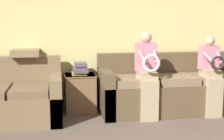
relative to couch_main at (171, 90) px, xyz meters
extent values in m
cube|color=#DBCC7F|center=(-0.71, 0.51, 0.94)|extent=(7.72, 0.06, 2.55)
cube|color=brown|center=(0.00, -0.04, -0.10)|extent=(2.25, 0.85, 0.47)
cube|color=brown|center=(0.00, 0.29, 0.35)|extent=(2.25, 0.20, 0.43)
cube|color=brown|center=(-1.05, -0.04, 0.01)|extent=(0.16, 0.85, 0.69)
cube|color=#7A664C|center=(-0.64, -0.14, 0.19)|extent=(0.60, 0.61, 0.11)
cube|color=#7A664C|center=(0.00, -0.14, 0.19)|extent=(0.60, 0.61, 0.11)
cube|color=#7A664C|center=(0.64, -0.14, 0.19)|extent=(0.60, 0.61, 0.11)
cube|color=brown|center=(-2.41, -0.12, -0.14)|extent=(1.41, 0.97, 0.40)
cube|color=brown|center=(-2.41, 0.27, 0.31)|extent=(1.41, 0.20, 0.48)
cube|color=brown|center=(-1.79, -0.12, -0.02)|extent=(0.16, 0.97, 0.64)
cube|color=brown|center=(-2.14, -0.22, 0.12)|extent=(0.51, 0.73, 0.11)
cube|color=tan|center=(-0.49, -0.46, -0.05)|extent=(0.25, 0.10, 0.58)
cube|color=tan|center=(-0.49, -0.32, 0.30)|extent=(0.25, 0.28, 0.11)
cube|color=#D17A8E|center=(-0.49, -0.25, 0.56)|extent=(0.30, 0.14, 0.41)
sphere|color=tan|center=(-0.49, -0.25, 0.84)|extent=(0.16, 0.16, 0.16)
torus|color=white|center=(-0.49, -0.52, 0.50)|extent=(0.25, 0.04, 0.25)
cylinder|color=#D17A8E|center=(-0.59, -0.39, 0.59)|extent=(0.10, 0.31, 0.23)
cylinder|color=#D17A8E|center=(-0.39, -0.39, 0.59)|extent=(0.10, 0.31, 0.23)
cube|color=tan|center=(0.49, -0.46, -0.05)|extent=(0.24, 0.10, 0.58)
cube|color=tan|center=(0.49, -0.32, 0.30)|extent=(0.24, 0.28, 0.11)
cube|color=#D17A8E|center=(0.49, -0.25, 0.53)|extent=(0.29, 0.14, 0.35)
sphere|color=tan|center=(0.49, -0.25, 0.78)|extent=(0.15, 0.15, 0.15)
torus|color=black|center=(0.49, -0.52, 0.48)|extent=(0.21, 0.04, 0.21)
cylinder|color=#D17A8E|center=(0.40, -0.39, 0.56)|extent=(0.11, 0.31, 0.20)
cylinder|color=#D17A8E|center=(0.58, -0.39, 0.56)|extent=(0.11, 0.31, 0.20)
cube|color=brown|center=(-1.41, 0.21, -0.04)|extent=(0.46, 0.47, 0.59)
cube|color=brown|center=(-1.41, 0.21, 0.24)|extent=(0.48, 0.49, 0.02)
cube|color=gold|center=(-1.43, 0.23, 0.27)|extent=(0.22, 0.30, 0.04)
cube|color=#4C4C56|center=(-1.41, 0.21, 0.32)|extent=(0.23, 0.31, 0.06)
cube|color=#7A4284|center=(-1.41, 0.22, 0.36)|extent=(0.17, 0.27, 0.04)
cube|color=#4C4C56|center=(-1.40, 0.22, 0.41)|extent=(0.18, 0.29, 0.05)
cube|color=#846B4C|center=(-2.23, 0.27, 0.60)|extent=(0.41, 0.41, 0.10)
camera|label=1|loc=(-1.75, -4.59, 1.04)|focal=50.00mm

